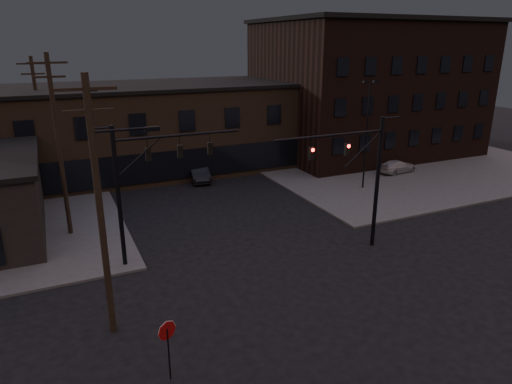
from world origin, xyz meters
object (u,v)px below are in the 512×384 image
traffic_signal_near (363,171)px  car_crossing (199,172)px  parked_car_lot_a (349,153)px  parked_car_lot_b (397,166)px  traffic_signal_far (141,178)px  stop_sign (168,337)px

traffic_signal_near → car_crossing: (-4.31, 17.99, -4.17)m
parked_car_lot_a → car_crossing: parked_car_lot_a is taller
traffic_signal_near → parked_car_lot_b: 18.64m
traffic_signal_far → parked_car_lot_a: size_ratio=1.72×
traffic_signal_far → stop_sign: size_ratio=3.23×
traffic_signal_far → car_crossing: traffic_signal_far is taller
parked_car_lot_a → parked_car_lot_b: size_ratio=1.15×
traffic_signal_near → parked_car_lot_b: bearing=41.5°
stop_sign → car_crossing: stop_sign is taller
traffic_signal_near → parked_car_lot_a: traffic_signal_near is taller
traffic_signal_near → parked_car_lot_a: 21.92m
parked_car_lot_b → car_crossing: 18.87m
parked_car_lot_a → parked_car_lot_b: (1.51, -5.81, -0.21)m
stop_sign → parked_car_lot_b: (26.95, 18.53, -1.11)m
parked_car_lot_b → traffic_signal_near: bearing=125.5°
traffic_signal_far → parked_car_lot_a: (24.16, 14.35, -4.07)m
traffic_signal_near → stop_sign: traffic_signal_near is taller
parked_car_lot_b → stop_sign: bearing=118.5°
stop_sign → parked_car_lot_b: 32.72m
parked_car_lot_a → parked_car_lot_b: bearing=-157.4°
stop_sign → parked_car_lot_a: size_ratio=0.53×
traffic_signal_far → stop_sign: bearing=-97.3°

